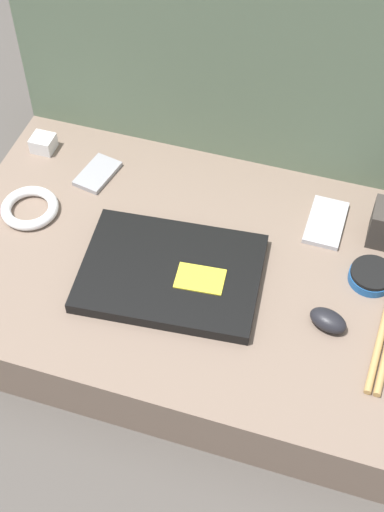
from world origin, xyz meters
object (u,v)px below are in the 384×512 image
Objects in this scene: charger_brick at (43,143)px; speaker_puck at (372,276)px; laptop at (171,273)px; phone_silver at (98,174)px; computer_mouse at (328,320)px; phone_black at (326,222)px.

speaker_puck is at bearing -11.38° from charger_brick.
phone_silver is (-0.24, 0.21, -0.01)m from laptop.
laptop is 4.46× the size of computer_mouse.
phone_silver is 0.15m from charger_brick.
charger_brick is at bearing 175.60° from computer_mouse.
charger_brick reaches higher than laptop.
speaker_puck is 0.76× the size of phone_silver.
computer_mouse is 0.59m from phone_silver.
laptop is 7.35× the size of charger_brick.
laptop is 0.38m from speaker_puck.
charger_brick reaches higher than phone_silver.
speaker_puck is at bearing -46.12° from phone_black.
computer_mouse is at bearing -115.31° from speaker_puck.
laptop is 0.32m from phone_silver.
phone_black is at bearing 35.50° from laptop.
phone_black is at bearing -3.15° from charger_brick.
computer_mouse is 0.25m from phone_black.
laptop is at bearing -33.81° from charger_brick.
charger_brick is (-0.14, 0.04, 0.01)m from phone_silver.
laptop is at bearing -163.74° from speaker_puck.
computer_mouse is 0.94× the size of speaker_puck.
charger_brick reaches higher than phone_black.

